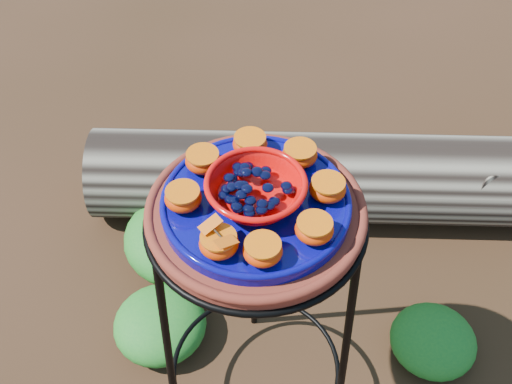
{
  "coord_description": "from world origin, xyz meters",
  "views": [
    {
      "loc": [
        -0.02,
        -0.74,
        1.57
      ],
      "look_at": [
        0.0,
        0.0,
        0.77
      ],
      "focal_mm": 45.0,
      "sensor_mm": 36.0,
      "label": 1
    }
  ],
  "objects_px": {
    "plant_stand": "(256,324)",
    "terracotta_saucer": "(256,214)",
    "cobalt_plate": "(256,204)",
    "driftwood_log": "(334,178)",
    "red_bowl": "(256,191)"
  },
  "relations": [
    {
      "from": "plant_stand",
      "to": "terracotta_saucer",
      "type": "relative_size",
      "value": 1.82
    },
    {
      "from": "plant_stand",
      "to": "cobalt_plate",
      "type": "bearing_deg",
      "value": 0.0
    },
    {
      "from": "driftwood_log",
      "to": "cobalt_plate",
      "type": "bearing_deg",
      "value": -111.99
    },
    {
      "from": "plant_stand",
      "to": "red_bowl",
      "type": "relative_size",
      "value": 4.24
    },
    {
      "from": "plant_stand",
      "to": "terracotta_saucer",
      "type": "bearing_deg",
      "value": 0.0
    },
    {
      "from": "cobalt_plate",
      "to": "driftwood_log",
      "type": "xyz_separation_m",
      "value": [
        0.26,
        0.64,
        -0.6
      ]
    },
    {
      "from": "cobalt_plate",
      "to": "red_bowl",
      "type": "bearing_deg",
      "value": 0.0
    },
    {
      "from": "plant_stand",
      "to": "driftwood_log",
      "type": "xyz_separation_m",
      "value": [
        0.26,
        0.64,
        -0.21
      ]
    },
    {
      "from": "terracotta_saucer",
      "to": "cobalt_plate",
      "type": "bearing_deg",
      "value": 0.0
    },
    {
      "from": "terracotta_saucer",
      "to": "driftwood_log",
      "type": "xyz_separation_m",
      "value": [
        0.26,
        0.64,
        -0.58
      ]
    },
    {
      "from": "terracotta_saucer",
      "to": "cobalt_plate",
      "type": "relative_size",
      "value": 1.17
    },
    {
      "from": "terracotta_saucer",
      "to": "driftwood_log",
      "type": "distance_m",
      "value": 0.9
    },
    {
      "from": "plant_stand",
      "to": "terracotta_saucer",
      "type": "xyz_separation_m",
      "value": [
        0.0,
        0.0,
        0.37
      ]
    },
    {
      "from": "cobalt_plate",
      "to": "red_bowl",
      "type": "relative_size",
      "value": 2.0
    },
    {
      "from": "plant_stand",
      "to": "driftwood_log",
      "type": "relative_size",
      "value": 0.47
    }
  ]
}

